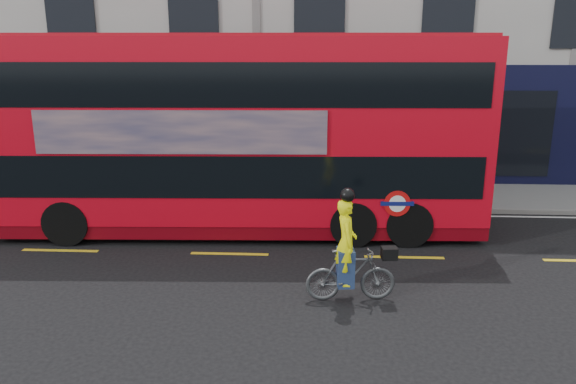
{
  "coord_description": "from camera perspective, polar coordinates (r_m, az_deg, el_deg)",
  "views": [
    {
      "loc": [
        1.99,
        -10.52,
        4.81
      ],
      "look_at": [
        1.31,
        2.41,
        1.25
      ],
      "focal_mm": 35.0,
      "sensor_mm": 36.0,
      "label": 1
    }
  ],
  "objects": [
    {
      "name": "ground",
      "position": [
        11.74,
        -7.09,
        -8.96
      ],
      "size": [
        120.0,
        120.0,
        0.0
      ],
      "primitive_type": "plane",
      "color": "black",
      "rests_on": "ground"
    },
    {
      "name": "pavement",
      "position": [
        17.78,
        -3.5,
        -0.17
      ],
      "size": [
        60.0,
        3.0,
        0.12
      ],
      "primitive_type": "cube",
      "color": "gray",
      "rests_on": "ground"
    },
    {
      "name": "kerb",
      "position": [
        16.35,
        -4.09,
        -1.56
      ],
      "size": [
        60.0,
        0.12,
        0.13
      ],
      "primitive_type": "cube",
      "color": "gray",
      "rests_on": "ground"
    },
    {
      "name": "road_edge_line",
      "position": [
        16.08,
        -4.22,
        -2.07
      ],
      "size": [
        58.0,
        0.1,
        0.01
      ],
      "primitive_type": "cube",
      "color": "silver",
      "rests_on": "ground"
    },
    {
      "name": "lane_dashes",
      "position": [
        13.1,
        -5.96,
        -6.26
      ],
      "size": [
        58.0,
        0.12,
        0.01
      ],
      "primitive_type": null,
      "color": "yellow",
      "rests_on": "ground"
    },
    {
      "name": "bus",
      "position": [
        14.17,
        -5.14,
        6.02
      ],
      "size": [
        12.32,
        3.27,
        4.93
      ],
      "rotation": [
        0.0,
        0.0,
        0.04
      ],
      "color": "red",
      "rests_on": "ground"
    },
    {
      "name": "cyclist",
      "position": [
        10.63,
        6.26,
        -7.27
      ],
      "size": [
        1.73,
        0.64,
        2.21
      ],
      "rotation": [
        0.0,
        0.0,
        0.1
      ],
      "color": "#4E5153",
      "rests_on": "ground"
    }
  ]
}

